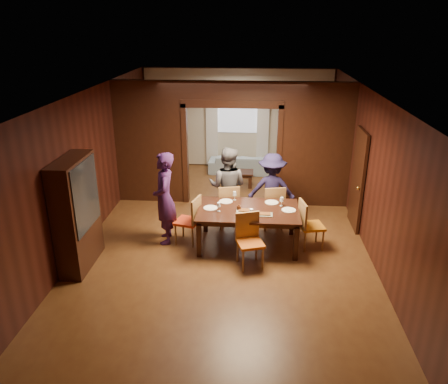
# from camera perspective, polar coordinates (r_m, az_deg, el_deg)

# --- Properties ---
(floor) EXTENTS (9.00, 9.00, 0.00)m
(floor) POSITION_cam_1_polar(r_m,az_deg,el_deg) (9.22, 0.38, -5.17)
(floor) COLOR #583118
(floor) RESTS_ON ground
(ceiling) EXTENTS (5.50, 9.00, 0.02)m
(ceiling) POSITION_cam_1_polar(r_m,az_deg,el_deg) (8.33, 0.43, 12.94)
(ceiling) COLOR silver
(ceiling) RESTS_ON room_walls
(room_walls) EXTENTS (5.52, 9.01, 2.90)m
(room_walls) POSITION_cam_1_polar(r_m,az_deg,el_deg) (10.46, 1.12, 6.92)
(room_walls) COLOR black
(room_walls) RESTS_ON floor
(person_purple) EXTENTS (0.56, 0.74, 1.84)m
(person_purple) POSITION_cam_1_polar(r_m,az_deg,el_deg) (8.55, -7.77, -0.83)
(person_purple) COLOR #3C1A4E
(person_purple) RESTS_ON floor
(person_grey) EXTENTS (0.95, 0.81, 1.72)m
(person_grey) POSITION_cam_1_polar(r_m,az_deg,el_deg) (9.24, 0.46, 0.70)
(person_grey) COLOR #55545B
(person_grey) RESTS_ON floor
(person_navy) EXTENTS (1.03, 0.60, 1.59)m
(person_navy) POSITION_cam_1_polar(r_m,az_deg,el_deg) (9.31, 6.24, 0.30)
(person_navy) COLOR #1C1739
(person_navy) RESTS_ON floor
(sofa) EXTENTS (1.84, 0.77, 0.53)m
(sofa) POSITION_cam_1_polar(r_m,az_deg,el_deg) (12.69, 2.19, 3.72)
(sofa) COLOR #9AB4C9
(sofa) RESTS_ON floor
(serving_bowl) EXTENTS (0.29, 0.29, 0.07)m
(serving_bowl) POSITION_cam_1_polar(r_m,az_deg,el_deg) (8.48, 3.75, -1.77)
(serving_bowl) COLOR black
(serving_bowl) RESTS_ON dining_table
(dining_table) EXTENTS (1.95, 1.21, 0.76)m
(dining_table) POSITION_cam_1_polar(r_m,az_deg,el_deg) (8.55, 3.14, -4.62)
(dining_table) COLOR black
(dining_table) RESTS_ON floor
(coffee_table) EXTENTS (0.80, 0.50, 0.40)m
(coffee_table) POSITION_cam_1_polar(r_m,az_deg,el_deg) (11.67, 1.87, 1.78)
(coffee_table) COLOR black
(coffee_table) RESTS_ON floor
(chair_left) EXTENTS (0.54, 0.54, 0.97)m
(chair_left) POSITION_cam_1_polar(r_m,az_deg,el_deg) (8.63, -4.81, -3.65)
(chair_left) COLOR red
(chair_left) RESTS_ON floor
(chair_right) EXTENTS (0.53, 0.53, 0.97)m
(chair_right) POSITION_cam_1_polar(r_m,az_deg,el_deg) (8.58, 11.39, -4.19)
(chair_right) COLOR #C66E12
(chair_right) RESTS_ON floor
(chair_far_l) EXTENTS (0.53, 0.53, 0.97)m
(chair_far_l) POSITION_cam_1_polar(r_m,az_deg,el_deg) (9.27, 0.47, -1.73)
(chair_far_l) COLOR orange
(chair_far_l) RESTS_ON floor
(chair_far_r) EXTENTS (0.52, 0.52, 0.97)m
(chair_far_r) POSITION_cam_1_polar(r_m,az_deg,el_deg) (9.27, 6.32, -1.85)
(chair_far_r) COLOR #E74215
(chair_far_r) RESTS_ON floor
(chair_near) EXTENTS (0.55, 0.55, 0.97)m
(chair_near) POSITION_cam_1_polar(r_m,az_deg,el_deg) (7.80, 3.45, -6.48)
(chair_near) COLOR #C15512
(chair_near) RESTS_ON floor
(hutch) EXTENTS (0.40, 1.20, 2.00)m
(hutch) POSITION_cam_1_polar(r_m,az_deg,el_deg) (8.04, -18.70, -2.72)
(hutch) COLOR black
(hutch) RESTS_ON floor
(door_right) EXTENTS (0.06, 0.90, 2.10)m
(door_right) POSITION_cam_1_polar(r_m,az_deg,el_deg) (9.50, 17.09, 1.54)
(door_right) COLOR black
(door_right) RESTS_ON floor
(window_far) EXTENTS (1.20, 0.03, 1.30)m
(window_far) POSITION_cam_1_polar(r_m,az_deg,el_deg) (12.91, 1.77, 10.61)
(window_far) COLOR silver
(window_far) RESTS_ON back_wall
(curtain_left) EXTENTS (0.35, 0.06, 2.40)m
(curtain_left) POSITION_cam_1_polar(r_m,az_deg,el_deg) (13.01, -1.59, 8.68)
(curtain_left) COLOR white
(curtain_left) RESTS_ON back_wall
(curtain_right) EXTENTS (0.35, 0.06, 2.40)m
(curtain_right) POSITION_cam_1_polar(r_m,az_deg,el_deg) (12.95, 5.10, 8.54)
(curtain_right) COLOR white
(curtain_right) RESTS_ON back_wall
(plate_left) EXTENTS (0.27, 0.27, 0.01)m
(plate_left) POSITION_cam_1_polar(r_m,az_deg,el_deg) (8.44, -1.78, -2.08)
(plate_left) COLOR white
(plate_left) RESTS_ON dining_table
(plate_far_l) EXTENTS (0.27, 0.27, 0.01)m
(plate_far_l) POSITION_cam_1_polar(r_m,az_deg,el_deg) (8.74, 0.25, -1.22)
(plate_far_l) COLOR white
(plate_far_l) RESTS_ON dining_table
(plate_far_r) EXTENTS (0.27, 0.27, 0.01)m
(plate_far_r) POSITION_cam_1_polar(r_m,az_deg,el_deg) (8.73, 6.24, -1.36)
(plate_far_r) COLOR white
(plate_far_r) RESTS_ON dining_table
(plate_right) EXTENTS (0.27, 0.27, 0.01)m
(plate_right) POSITION_cam_1_polar(r_m,az_deg,el_deg) (8.43, 8.45, -2.34)
(plate_right) COLOR white
(plate_right) RESTS_ON dining_table
(plate_near) EXTENTS (0.27, 0.27, 0.01)m
(plate_near) POSITION_cam_1_polar(r_m,az_deg,el_deg) (8.06, 2.94, -3.27)
(plate_near) COLOR silver
(plate_near) RESTS_ON dining_table
(platter_a) EXTENTS (0.30, 0.20, 0.04)m
(platter_a) POSITION_cam_1_polar(r_m,az_deg,el_deg) (8.30, 2.67, -2.43)
(platter_a) COLOR gray
(platter_a) RESTS_ON dining_table
(platter_b) EXTENTS (0.30, 0.20, 0.04)m
(platter_b) POSITION_cam_1_polar(r_m,az_deg,el_deg) (8.17, 5.31, -2.90)
(platter_b) COLOR gray
(platter_b) RESTS_ON dining_table
(wineglass_left) EXTENTS (0.08, 0.08, 0.18)m
(wineglass_left) POSITION_cam_1_polar(r_m,az_deg,el_deg) (8.26, -0.69, -1.97)
(wineglass_left) COLOR silver
(wineglass_left) RESTS_ON dining_table
(wineglass_far) EXTENTS (0.08, 0.08, 0.18)m
(wineglass_far) POSITION_cam_1_polar(r_m,az_deg,el_deg) (8.79, 1.40, -0.49)
(wineglass_far) COLOR white
(wineglass_far) RESTS_ON dining_table
(wineglass_right) EXTENTS (0.08, 0.08, 0.18)m
(wineglass_right) POSITION_cam_1_polar(r_m,az_deg,el_deg) (8.58, 7.53, -1.25)
(wineglass_right) COLOR white
(wineglass_right) RESTS_ON dining_table
(tumbler) EXTENTS (0.07, 0.07, 0.14)m
(tumbler) POSITION_cam_1_polar(r_m,az_deg,el_deg) (8.10, 3.59, -2.68)
(tumbler) COLOR white
(tumbler) RESTS_ON dining_table
(condiment_jar) EXTENTS (0.08, 0.08, 0.11)m
(condiment_jar) POSITION_cam_1_polar(r_m,az_deg,el_deg) (8.33, 1.96, -2.04)
(condiment_jar) COLOR #472210
(condiment_jar) RESTS_ON dining_table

